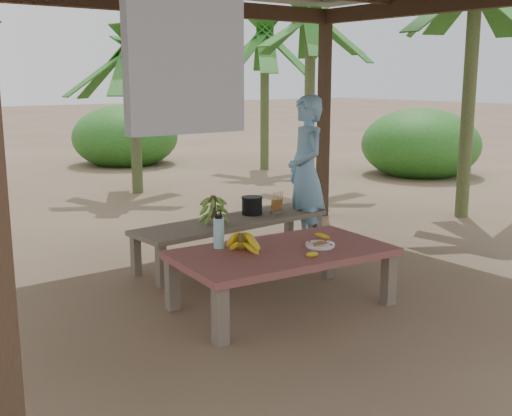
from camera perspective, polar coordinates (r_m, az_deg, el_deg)
ground at (r=5.67m, az=0.67°, el=-8.20°), size 80.00×80.00×0.00m
work_table at (r=5.40m, az=2.34°, el=-4.38°), size 1.88×1.16×0.50m
bench at (r=6.73m, az=-2.09°, el=-1.51°), size 2.23×0.74×0.45m
ripe_banana_bunch at (r=5.24m, az=-1.36°, el=-3.09°), size 0.36×0.33×0.18m
plate at (r=5.47m, az=5.73°, el=-3.30°), size 0.25×0.25×0.04m
loose_banana_front at (r=5.17m, az=5.02°, el=-4.13°), size 0.14×0.04×0.04m
loose_banana_side at (r=5.77m, az=5.93°, el=-2.48°), size 0.09×0.15×0.04m
water_flask at (r=5.40m, az=-3.33°, el=-2.13°), size 0.09×0.09×0.33m
green_banana_stalk at (r=6.53m, az=-3.81°, el=-0.08°), size 0.28×0.28×0.30m
cooking_pot at (r=6.95m, az=-0.36°, el=0.19°), size 0.22×0.22×0.19m
skewer_rack at (r=7.02m, az=1.88°, el=0.51°), size 0.18×0.09×0.24m
woman at (r=7.21m, az=4.45°, el=3.14°), size 0.61×0.74×1.73m
banana_plant_ne at (r=11.25m, az=4.88°, el=15.52°), size 1.80×1.80×3.19m
banana_plant_n at (r=10.84m, az=-10.88°, el=12.51°), size 1.80×1.80×2.61m
banana_plant_far at (r=13.43m, az=0.78°, el=14.10°), size 1.80×1.80×2.99m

